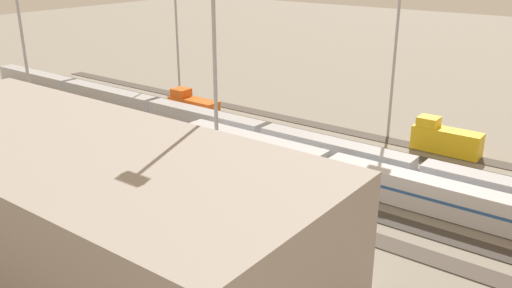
{
  "coord_description": "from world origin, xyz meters",
  "views": [
    {
      "loc": [
        -43.53,
        62.71,
        29.11
      ],
      "look_at": [
        0.43,
        4.36,
        2.5
      ],
      "focal_mm": 38.15,
      "sensor_mm": 36.0,
      "label": 1
    }
  ],
  "objects_px": {
    "train_on_track_0": "(445,139)",
    "train_on_track_4": "(400,187)",
    "light_mast_2": "(176,12)",
    "light_mast_3": "(18,9)",
    "light_mast_1": "(214,40)",
    "train_on_track_2": "(193,107)",
    "maintenance_shed": "(70,191)",
    "light_mast_0": "(398,24)",
    "train_on_track_3": "(256,135)"
  },
  "relations": [
    {
      "from": "train_on_track_4",
      "to": "light_mast_1",
      "type": "xyz_separation_m",
      "value": [
        17.34,
        13.19,
        17.5
      ]
    },
    {
      "from": "train_on_track_2",
      "to": "light_mast_3",
      "type": "xyz_separation_m",
      "value": [
        11.11,
        23.94,
        18.36
      ]
    },
    {
      "from": "train_on_track_4",
      "to": "maintenance_shed",
      "type": "distance_m",
      "value": 37.44
    },
    {
      "from": "train_on_track_0",
      "to": "light_mast_1",
      "type": "height_order",
      "value": "light_mast_1"
    },
    {
      "from": "train_on_track_2",
      "to": "light_mast_0",
      "type": "distance_m",
      "value": 37.73
    },
    {
      "from": "light_mast_0",
      "to": "light_mast_3",
      "type": "distance_m",
      "value": 56.22
    },
    {
      "from": "train_on_track_0",
      "to": "maintenance_shed",
      "type": "bearing_deg",
      "value": 65.84
    },
    {
      "from": "train_on_track_2",
      "to": "light_mast_2",
      "type": "xyz_separation_m",
      "value": [
        15.35,
        -12.23,
        14.5
      ]
    },
    {
      "from": "train_on_track_0",
      "to": "light_mast_3",
      "type": "bearing_deg",
      "value": 32.66
    },
    {
      "from": "train_on_track_2",
      "to": "train_on_track_4",
      "type": "bearing_deg",
      "value": 167.0
    },
    {
      "from": "light_mast_0",
      "to": "light_mast_3",
      "type": "relative_size",
      "value": 0.86
    },
    {
      "from": "train_on_track_0",
      "to": "train_on_track_4",
      "type": "relative_size",
      "value": 0.15
    },
    {
      "from": "train_on_track_0",
      "to": "light_mast_3",
      "type": "xyz_separation_m",
      "value": [
        52.94,
        33.94,
        18.36
      ]
    },
    {
      "from": "light_mast_0",
      "to": "train_on_track_4",
      "type": "bearing_deg",
      "value": 117.12
    },
    {
      "from": "train_on_track_3",
      "to": "train_on_track_2",
      "type": "bearing_deg",
      "value": -15.5
    },
    {
      "from": "light_mast_2",
      "to": "light_mast_3",
      "type": "distance_m",
      "value": 36.62
    },
    {
      "from": "train_on_track_2",
      "to": "light_mast_3",
      "type": "relative_size",
      "value": 0.3
    },
    {
      "from": "train_on_track_3",
      "to": "light_mast_1",
      "type": "xyz_separation_m",
      "value": [
        -7.94,
        18.19,
        17.53
      ]
    },
    {
      "from": "maintenance_shed",
      "to": "train_on_track_2",
      "type": "bearing_deg",
      "value": -62.99
    },
    {
      "from": "train_on_track_0",
      "to": "light_mast_2",
      "type": "relative_size",
      "value": 0.39
    },
    {
      "from": "train_on_track_4",
      "to": "train_on_track_3",
      "type": "bearing_deg",
      "value": -11.19
    },
    {
      "from": "train_on_track_2",
      "to": "light_mast_3",
      "type": "height_order",
      "value": "light_mast_3"
    },
    {
      "from": "train_on_track_3",
      "to": "maintenance_shed",
      "type": "bearing_deg",
      "value": 93.1
    },
    {
      "from": "train_on_track_4",
      "to": "light_mast_3",
      "type": "relative_size",
      "value": 2.01
    },
    {
      "from": "train_on_track_3",
      "to": "light_mast_1",
      "type": "height_order",
      "value": "light_mast_1"
    },
    {
      "from": "train_on_track_3",
      "to": "train_on_track_4",
      "type": "height_order",
      "value": "same"
    },
    {
      "from": "light_mast_3",
      "to": "light_mast_0",
      "type": "bearing_deg",
      "value": -140.17
    },
    {
      "from": "train_on_track_4",
      "to": "light_mast_0",
      "type": "xyz_separation_m",
      "value": [
        11.28,
        -22.03,
        15.97
      ]
    },
    {
      "from": "light_mast_2",
      "to": "maintenance_shed",
      "type": "distance_m",
      "value": 63.08
    },
    {
      "from": "light_mast_2",
      "to": "train_on_track_0",
      "type": "bearing_deg",
      "value": 177.77
    },
    {
      "from": "train_on_track_4",
      "to": "light_mast_0",
      "type": "distance_m",
      "value": 29.46
    },
    {
      "from": "train_on_track_2",
      "to": "maintenance_shed",
      "type": "relative_size",
      "value": 0.17
    },
    {
      "from": "light_mast_1",
      "to": "maintenance_shed",
      "type": "bearing_deg",
      "value": 68.84
    },
    {
      "from": "maintenance_shed",
      "to": "train_on_track_0",
      "type": "bearing_deg",
      "value": -114.16
    },
    {
      "from": "light_mast_2",
      "to": "light_mast_3",
      "type": "relative_size",
      "value": 0.78
    },
    {
      "from": "train_on_track_4",
      "to": "light_mast_0",
      "type": "height_order",
      "value": "light_mast_0"
    },
    {
      "from": "train_on_track_2",
      "to": "light_mast_1",
      "type": "relative_size",
      "value": 0.32
    },
    {
      "from": "train_on_track_3",
      "to": "train_on_track_0",
      "type": "bearing_deg",
      "value": -147.78
    },
    {
      "from": "train_on_track_4",
      "to": "maintenance_shed",
      "type": "bearing_deg",
      "value": 51.0
    },
    {
      "from": "train_on_track_3",
      "to": "light_mast_1",
      "type": "distance_m",
      "value": 26.48
    },
    {
      "from": "train_on_track_0",
      "to": "maintenance_shed",
      "type": "distance_m",
      "value": 53.78
    },
    {
      "from": "train_on_track_0",
      "to": "train_on_track_4",
      "type": "bearing_deg",
      "value": 94.24
    },
    {
      "from": "train_on_track_0",
      "to": "maintenance_shed",
      "type": "height_order",
      "value": "maintenance_shed"
    },
    {
      "from": "train_on_track_4",
      "to": "train_on_track_0",
      "type": "bearing_deg",
      "value": -85.76
    },
    {
      "from": "light_mast_0",
      "to": "light_mast_3",
      "type": "bearing_deg",
      "value": 39.83
    },
    {
      "from": "light_mast_1",
      "to": "light_mast_0",
      "type": "bearing_deg",
      "value": -99.76
    },
    {
      "from": "light_mast_0",
      "to": "light_mast_2",
      "type": "height_order",
      "value": "light_mast_0"
    },
    {
      "from": "train_on_track_0",
      "to": "light_mast_1",
      "type": "xyz_separation_m",
      "value": [
        15.86,
        33.19,
        17.44
      ]
    },
    {
      "from": "train_on_track_2",
      "to": "light_mast_0",
      "type": "bearing_deg",
      "value": -159.4
    },
    {
      "from": "train_on_track_4",
      "to": "light_mast_3",
      "type": "bearing_deg",
      "value": 14.37
    }
  ]
}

